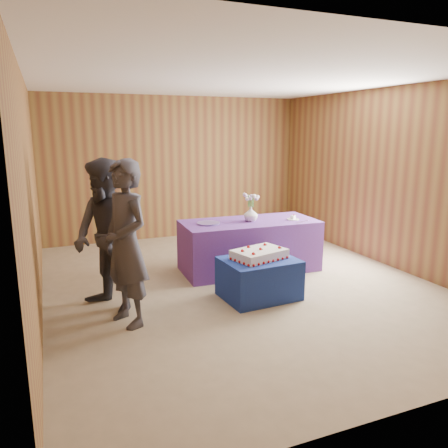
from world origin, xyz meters
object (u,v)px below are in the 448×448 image
serving_table (249,246)px  vase (251,214)px  cake_table (259,278)px  guest_left (126,244)px  sheet_cake (259,254)px  guest_right (107,237)px

serving_table → vase: size_ratio=9.27×
cake_table → vase: vase is taller
cake_table → guest_left: size_ratio=0.50×
sheet_cake → vase: 1.12m
cake_table → serving_table: (0.36, 1.05, 0.12)m
cake_table → guest_left: guest_left is taller
vase → guest_right: (-2.16, -0.75, 0.03)m
sheet_cake → vase: size_ratio=3.50×
cake_table → guest_right: 1.92m
cake_table → guest_left: 1.77m
sheet_cake → guest_right: guest_right is taller
serving_table → sheet_cake: (-0.36, -1.03, 0.18)m
guest_left → vase: bearing=98.9°
cake_table → vase: (0.37, 1.03, 0.61)m
guest_left → sheet_cake: bearing=74.2°
serving_table → guest_right: guest_right is taller
cake_table → serving_table: size_ratio=0.45×
vase → guest_left: (-2.02, -1.17, 0.04)m
serving_table → sheet_cake: 1.11m
cake_table → sheet_cake: 0.31m
serving_table → guest_right: (-2.15, -0.77, 0.51)m
serving_table → sheet_cake: serving_table is taller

